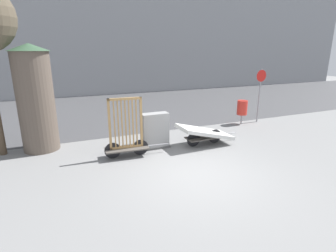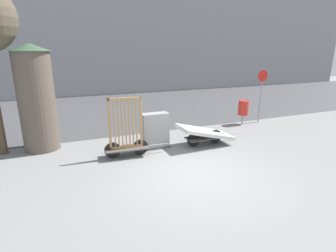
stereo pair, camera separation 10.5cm
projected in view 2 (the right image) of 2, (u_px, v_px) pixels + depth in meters
The scene contains 9 objects.
ground_plane at pixel (196, 175), 7.11m from camera, with size 60.00×60.00×0.00m, color slate.
road_strip at pixel (122, 108), 15.31m from camera, with size 56.00×10.21×0.01m.
building_facade at pixel (98, 16), 20.02m from camera, with size 48.00×4.00×11.58m.
bike_cart_with_bedframe at pixel (126, 137), 8.19m from camera, with size 2.07×0.65×1.90m.
bike_cart_with_mattress at pixel (205, 133), 9.28m from camera, with size 2.36×1.05×0.78m.
utility_cabinet at pixel (155, 132), 8.97m from camera, with size 0.98×0.44×1.23m.
trash_bin at pixel (243, 108), 11.83m from camera, with size 0.45×0.45×1.09m.
sign_post at pixel (261, 88), 11.92m from camera, with size 0.53×0.06×2.47m.
advertising_column at pixel (36, 98), 8.54m from camera, with size 1.28×1.28×3.48m.
Camera 2 is at (-3.12, -5.70, 3.26)m, focal length 28.00 mm.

